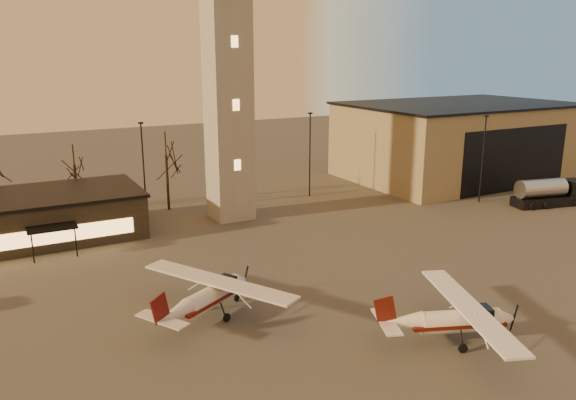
{
  "coord_description": "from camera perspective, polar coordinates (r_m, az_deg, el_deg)",
  "views": [
    {
      "loc": [
        -21.81,
        -23.4,
        16.95
      ],
      "look_at": [
        -2.26,
        13.0,
        6.09
      ],
      "focal_mm": 35.0,
      "sensor_mm": 36.0,
      "label": 1
    }
  ],
  "objects": [
    {
      "name": "cessna_rear",
      "position": [
        38.2,
        -7.47,
        -9.87
      ],
      "size": [
        9.55,
        11.24,
        3.32
      ],
      "rotation": [
        0.0,
        0.0,
        0.51
      ],
      "color": "beige",
      "rests_on": "ground"
    },
    {
      "name": "light_poles",
      "position": [
        59.92,
        -5.84,
        3.54
      ],
      "size": [
        58.5,
        12.25,
        10.14
      ],
      "color": "black",
      "rests_on": "ground"
    },
    {
      "name": "tree_row",
      "position": [
        64.03,
        -20.58,
        3.88
      ],
      "size": [
        37.2,
        9.2,
        8.8
      ],
      "color": "black",
      "rests_on": "ground"
    },
    {
      "name": "cessna_front",
      "position": [
        36.17,
        17.24,
        -11.97
      ],
      "size": [
        9.45,
        11.49,
        3.24
      ],
      "rotation": [
        0.0,
        0.0,
        -0.37
      ],
      "color": "white",
      "rests_on": "ground"
    },
    {
      "name": "control_tower",
      "position": [
        57.68,
        -6.21,
        14.02
      ],
      "size": [
        6.8,
        6.8,
        32.6
      ],
      "color": "gray",
      "rests_on": "ground"
    },
    {
      "name": "hangar",
      "position": [
        82.3,
        16.89,
        5.85
      ],
      "size": [
        30.6,
        20.6,
        10.3
      ],
      "color": "#9C8D66",
      "rests_on": "ground"
    },
    {
      "name": "fuel_truck",
      "position": [
        70.59,
        24.98,
        0.47
      ],
      "size": [
        8.87,
        4.32,
        3.17
      ],
      "rotation": [
        0.0,
        0.0,
        -0.23
      ],
      "color": "black",
      "rests_on": "ground"
    },
    {
      "name": "ground",
      "position": [
        36.2,
        13.38,
        -13.63
      ],
      "size": [
        220.0,
        220.0,
        0.0
      ],
      "primitive_type": "plane",
      "color": "#413F3C",
      "rests_on": "ground"
    }
  ]
}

